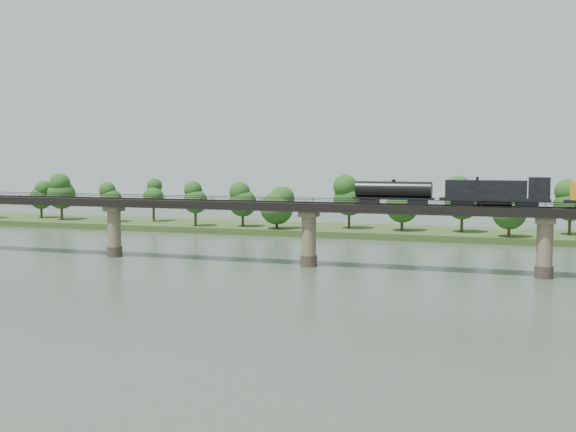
% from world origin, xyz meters
% --- Properties ---
extents(ground, '(400.00, 400.00, 0.00)m').
position_xyz_m(ground, '(0.00, 0.00, 0.00)').
color(ground, '#344234').
rests_on(ground, ground).
extents(far_bank, '(300.00, 24.00, 1.60)m').
position_xyz_m(far_bank, '(0.00, 85.00, 0.80)').
color(far_bank, '#2E471C').
rests_on(far_bank, ground).
extents(bridge, '(236.00, 30.00, 11.50)m').
position_xyz_m(bridge, '(0.00, 30.00, 5.46)').
color(bridge, '#473A2D').
rests_on(bridge, ground).
extents(bridge_superstructure, '(220.00, 4.90, 0.75)m').
position_xyz_m(bridge_superstructure, '(0.00, 30.00, 11.79)').
color(bridge_superstructure, black).
rests_on(bridge_superstructure, bridge).
extents(far_treeline, '(289.06, 17.54, 13.60)m').
position_xyz_m(far_treeline, '(-8.21, 80.52, 8.83)').
color(far_treeline, '#382619').
rests_on(far_treeline, far_bank).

